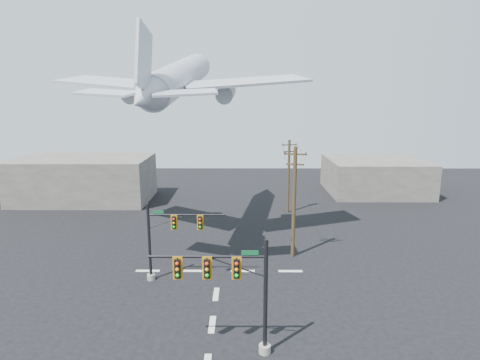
{
  "coord_description": "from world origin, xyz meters",
  "views": [
    {
      "loc": [
        1.91,
        -19.3,
        14.53
      ],
      "look_at": [
        1.79,
        5.0,
        9.33
      ],
      "focal_mm": 30.0,
      "sensor_mm": 36.0,
      "label": 1
    }
  ],
  "objects_px": {
    "signal_mast_far": "(166,240)",
    "airliner": "(179,78)",
    "utility_pole_a": "(294,200)",
    "signal_mast_near": "(236,291)",
    "utility_pole_b": "(289,175)"
  },
  "relations": [
    {
      "from": "utility_pole_b",
      "to": "utility_pole_a",
      "type": "bearing_deg",
      "value": -102.84
    },
    {
      "from": "signal_mast_far",
      "to": "utility_pole_b",
      "type": "distance_m",
      "value": 22.27
    },
    {
      "from": "signal_mast_near",
      "to": "utility_pole_b",
      "type": "relative_size",
      "value": 0.75
    },
    {
      "from": "signal_mast_near",
      "to": "airliner",
      "type": "distance_m",
      "value": 23.69
    },
    {
      "from": "utility_pole_b",
      "to": "signal_mast_near",
      "type": "bearing_deg",
      "value": -110.44
    },
    {
      "from": "signal_mast_near",
      "to": "airliner",
      "type": "bearing_deg",
      "value": 106.43
    },
    {
      "from": "utility_pole_a",
      "to": "airliner",
      "type": "relative_size",
      "value": 0.38
    },
    {
      "from": "utility_pole_b",
      "to": "airliner",
      "type": "relative_size",
      "value": 0.34
    },
    {
      "from": "signal_mast_near",
      "to": "utility_pole_b",
      "type": "bearing_deg",
      "value": 77.83
    },
    {
      "from": "signal_mast_near",
      "to": "utility_pole_a",
      "type": "xyz_separation_m",
      "value": [
        4.96,
        14.15,
        1.4
      ]
    },
    {
      "from": "signal_mast_far",
      "to": "utility_pole_b",
      "type": "bearing_deg",
      "value": 58.18
    },
    {
      "from": "signal_mast_far",
      "to": "utility_pole_a",
      "type": "bearing_deg",
      "value": 24.62
    },
    {
      "from": "signal_mast_near",
      "to": "airliner",
      "type": "height_order",
      "value": "airliner"
    },
    {
      "from": "signal_mast_far",
      "to": "airliner",
      "type": "height_order",
      "value": "airliner"
    },
    {
      "from": "utility_pole_a",
      "to": "signal_mast_near",
      "type": "bearing_deg",
      "value": -96.88
    }
  ]
}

